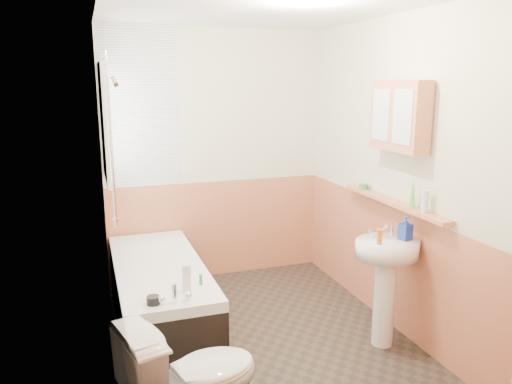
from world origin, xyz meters
The scene contains 26 objects.
floor centered at (0.00, 0.00, 0.00)m, with size 2.80×2.80×0.00m, color black.
ceiling centered at (0.00, 0.00, 2.50)m, with size 2.80×2.80×0.00m, color white.
wall_back centered at (0.00, 1.41, 1.25)m, with size 2.20×0.02×2.50m, color beige.
wall_front centered at (0.00, -1.41, 1.25)m, with size 2.20×0.02×2.50m, color beige.
wall_left centered at (-1.11, 0.00, 1.25)m, with size 0.02×2.80×2.50m, color beige.
wall_right centered at (1.11, 0.00, 1.25)m, with size 0.02×2.80×2.50m, color beige.
wainscot_right centered at (1.09, 0.00, 0.50)m, with size 0.01×2.80×1.00m, color #D57F57.
wainscot_front centered at (0.00, -1.39, 0.50)m, with size 2.20×0.01×1.00m, color #D57F57.
wainscot_back centered at (0.00, 1.39, 0.50)m, with size 2.20×0.01×1.00m, color #D57F57.
tile_cladding_left centered at (-1.09, 0.00, 1.25)m, with size 0.01×2.80×2.50m, color white.
tile_return_back centered at (-0.73, 1.39, 1.75)m, with size 0.75×0.01×1.50m, color white.
window centered at (-1.06, 0.95, 1.65)m, with size 0.03×0.79×0.99m.
bathtub centered at (-0.73, 0.49, 0.27)m, with size 0.70×1.76×0.67m.
shower_riser centered at (-1.04, 0.42, 1.66)m, with size 0.11×0.09×1.31m.
toilet centered at (-0.76, -1.00, 0.38)m, with size 0.43×0.77×0.76m, color white.
sink centered at (0.84, -0.41, 0.60)m, with size 0.49×0.40×0.95m.
pine_shelf centered at (1.04, -0.15, 1.05)m, with size 0.10×1.31×0.03m, color #D57F57.
medicine_cabinet centered at (1.01, -0.21, 1.74)m, with size 0.15×0.58×0.52m.
foam_can centered at (1.04, -0.55, 1.15)m, with size 0.05×0.05×0.17m, color silver.
green_bottle centered at (1.04, -0.40, 1.19)m, with size 0.05×0.05×0.23m, color #59C647.
black_jar centered at (1.04, 0.29, 1.09)m, with size 0.07×0.07×0.05m, color #388447.
soap_bottle centered at (0.97, -0.44, 0.88)m, with size 0.08×0.18×0.08m, color #19339E.
clear_bottle centered at (0.73, -0.47, 0.90)m, with size 0.04×0.04×0.11m, color orange.
blue_gel centered at (-0.62, -0.13, 0.63)m, with size 0.06×0.04×0.20m, color silver.
cream_jar centered at (-0.87, -0.26, 0.55)m, with size 0.09×0.09×0.06m, color black.
orange_bottle centered at (-0.50, -0.04, 0.57)m, with size 0.03×0.03×0.08m, color #388447.
Camera 1 is at (-1.22, -3.43, 1.99)m, focal length 35.00 mm.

